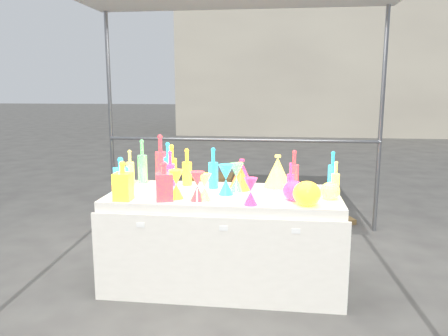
# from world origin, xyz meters

# --- Properties ---
(ground) EXTENTS (80.00, 80.00, 0.00)m
(ground) POSITION_xyz_m (0.00, 0.00, 0.00)
(ground) COLOR slate
(ground) RESTS_ON ground
(display_table) EXTENTS (1.84, 0.83, 0.75)m
(display_table) POSITION_xyz_m (0.00, -0.01, 0.37)
(display_table) COLOR white
(display_table) RESTS_ON ground
(background_building) EXTENTS (14.00, 6.00, 6.00)m
(background_building) POSITION_xyz_m (4.00, 14.00, 3.00)
(background_building) COLOR #BEB59E
(background_building) RESTS_ON ground
(cardboard_box_closed) EXTENTS (0.58, 0.43, 0.42)m
(cardboard_box_closed) POSITION_xyz_m (-0.47, 2.33, 0.21)
(cardboard_box_closed) COLOR #AD854E
(cardboard_box_closed) RESTS_ON ground
(cardboard_box_flat) EXTENTS (0.83, 0.72, 0.06)m
(cardboard_box_flat) POSITION_xyz_m (0.93, 1.80, 0.03)
(cardboard_box_flat) COLOR #AD854E
(cardboard_box_flat) RESTS_ON ground
(bottle_0) EXTENTS (0.11, 0.11, 0.33)m
(bottle_0) POSITION_xyz_m (-0.50, 0.35, 0.92)
(bottle_0) COLOR #F73217
(bottle_0) RESTS_ON display_table
(bottle_1) EXTENTS (0.09, 0.09, 0.35)m
(bottle_1) POSITION_xyz_m (-0.54, 0.35, 0.93)
(bottle_1) COLOR #1E991B
(bottle_1) RESTS_ON display_table
(bottle_2) EXTENTS (0.11, 0.11, 0.42)m
(bottle_2) POSITION_xyz_m (-0.60, 0.35, 0.96)
(bottle_2) COLOR orange
(bottle_2) RESTS_ON display_table
(bottle_3) EXTENTS (0.10, 0.10, 0.30)m
(bottle_3) POSITION_xyz_m (-0.48, 0.20, 0.90)
(bottle_3) COLOR #1D3FAC
(bottle_3) RESTS_ON display_table
(bottle_4) EXTENTS (0.09, 0.09, 0.29)m
(bottle_4) POSITION_xyz_m (-0.85, 0.25, 0.90)
(bottle_4) COLOR #157E85
(bottle_4) RESTS_ON display_table
(bottle_5) EXTENTS (0.10, 0.10, 0.38)m
(bottle_5) POSITION_xyz_m (-0.75, 0.29, 0.94)
(bottle_5) COLOR #AB2298
(bottle_5) RESTS_ON display_table
(bottle_6) EXTENTS (0.10, 0.10, 0.32)m
(bottle_6) POSITION_xyz_m (-0.35, 0.24, 0.91)
(bottle_6) COLOR #F73217
(bottle_6) RESTS_ON display_table
(bottle_7) EXTENTS (0.09, 0.09, 0.34)m
(bottle_7) POSITION_xyz_m (-0.11, 0.16, 0.92)
(bottle_7) COLOR #1E991B
(bottle_7) RESTS_ON display_table
(decanter_0) EXTENTS (0.13, 0.13, 0.29)m
(decanter_0) POSITION_xyz_m (-0.71, -0.31, 0.90)
(decanter_0) COLOR #F73217
(decanter_0) RESTS_ON display_table
(decanter_1) EXTENTS (0.15, 0.15, 0.29)m
(decanter_1) POSITION_xyz_m (-0.41, -0.28, 0.90)
(decanter_1) COLOR orange
(decanter_1) RESTS_ON display_table
(decanter_2) EXTENTS (0.16, 0.16, 0.28)m
(decanter_2) POSITION_xyz_m (-0.81, -0.07, 0.89)
(decanter_2) COLOR #1E991B
(decanter_2) RESTS_ON display_table
(hourglass_0) EXTENTS (0.14, 0.14, 0.22)m
(hourglass_0) POSITION_xyz_m (-0.16, -0.26, 0.86)
(hourglass_0) COLOR orange
(hourglass_0) RESTS_ON display_table
(hourglass_1) EXTENTS (0.13, 0.13, 0.20)m
(hourglass_1) POSITION_xyz_m (0.23, -0.34, 0.85)
(hourglass_1) COLOR #1D3FAC
(hourglass_1) RESTS_ON display_table
(hourglass_2) EXTENTS (0.13, 0.13, 0.20)m
(hourglass_2) POSITION_xyz_m (-0.11, -0.25, 0.85)
(hourglass_2) COLOR #157E85
(hourglass_2) RESTS_ON display_table
(hourglass_3) EXTENTS (0.14, 0.14, 0.23)m
(hourglass_3) POSITION_xyz_m (0.09, 0.07, 0.86)
(hourglass_3) COLOR #AB2298
(hourglass_3) RESTS_ON display_table
(hourglass_4) EXTENTS (0.11, 0.11, 0.22)m
(hourglass_4) POSITION_xyz_m (-0.33, -0.22, 0.86)
(hourglass_4) COLOR #F73217
(hourglass_4) RESTS_ON display_table
(hourglass_5) EXTENTS (0.14, 0.14, 0.24)m
(hourglass_5) POSITION_xyz_m (0.02, -0.05, 0.87)
(hourglass_5) COLOR #1E991B
(hourglass_5) RESTS_ON display_table
(globe_0) EXTENTS (0.22, 0.22, 0.16)m
(globe_0) POSITION_xyz_m (0.62, -0.30, 0.83)
(globe_0) COLOR #F73217
(globe_0) RESTS_ON display_table
(globe_1) EXTENTS (0.16, 0.16, 0.12)m
(globe_1) POSITION_xyz_m (0.81, -0.11, 0.81)
(globe_1) COLOR #157E85
(globe_1) RESTS_ON display_table
(globe_3) EXTENTS (0.21, 0.21, 0.13)m
(globe_3) POSITION_xyz_m (0.54, -0.17, 0.82)
(globe_3) COLOR #1D3FAC
(globe_3) RESTS_ON display_table
(lampshade_0) EXTENTS (0.22, 0.22, 0.23)m
(lampshade_0) POSITION_xyz_m (0.12, 0.14, 0.86)
(lampshade_0) COLOR yellow
(lampshade_0) RESTS_ON display_table
(lampshade_2) EXTENTS (0.22, 0.22, 0.23)m
(lampshade_2) POSITION_xyz_m (0.12, 0.28, 0.86)
(lampshade_2) COLOR #1D3FAC
(lampshade_2) RESTS_ON display_table
(lampshade_3) EXTENTS (0.26, 0.26, 0.27)m
(lampshade_3) POSITION_xyz_m (0.42, 0.26, 0.89)
(lampshade_3) COLOR #157E85
(lampshade_3) RESTS_ON display_table
(bottle_8) EXTENTS (0.09, 0.09, 0.32)m
(bottle_8) POSITION_xyz_m (0.86, 0.23, 0.91)
(bottle_8) COLOR #1E991B
(bottle_8) RESTS_ON display_table
(bottle_9) EXTENTS (0.10, 0.10, 0.33)m
(bottle_9) POSITION_xyz_m (0.55, 0.17, 0.91)
(bottle_9) COLOR orange
(bottle_9) RESTS_ON display_table
(bottle_10) EXTENTS (0.07, 0.07, 0.26)m
(bottle_10) POSITION_xyz_m (0.52, -0.01, 0.88)
(bottle_10) COLOR #1D3FAC
(bottle_10) RESTS_ON display_table
(bottle_11) EXTENTS (0.08, 0.08, 0.27)m
(bottle_11) POSITION_xyz_m (0.86, 0.02, 0.88)
(bottle_11) COLOR #157E85
(bottle_11) RESTS_ON display_table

